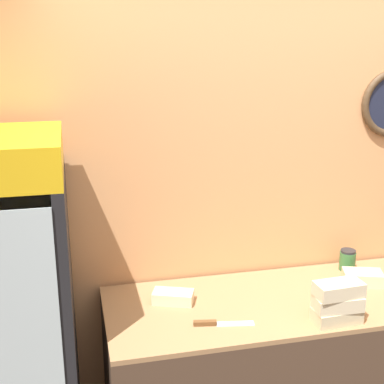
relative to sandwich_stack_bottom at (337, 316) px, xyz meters
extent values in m
cube|color=tan|center=(-0.10, 0.69, 0.41)|extent=(5.20, 0.06, 2.70)
cube|color=#4C3828|center=(-0.10, 0.28, -0.50)|extent=(2.00, 0.72, 0.87)
cube|color=#9E754C|center=(-0.10, 0.28, -0.05)|extent=(2.00, 0.72, 0.02)
cube|color=black|center=(-1.62, 0.62, -0.11)|extent=(0.77, 0.04, 1.66)
cube|color=black|center=(-1.26, 0.28, -0.11)|extent=(0.05, 0.72, 1.66)
cube|color=white|center=(-1.62, 0.59, -0.11)|extent=(0.67, 0.02, 1.56)
cylinder|color=navy|center=(-1.40, 0.01, 0.36)|extent=(0.07, 0.07, 0.15)
cylinder|color=navy|center=(-1.40, 0.01, 0.46)|extent=(0.03, 0.03, 0.06)
cylinder|color=gold|center=(-1.53, 0.01, -0.01)|extent=(0.07, 0.07, 0.17)
cylinder|color=gold|center=(-1.53, 0.01, 0.11)|extent=(0.03, 0.03, 0.07)
cube|color=beige|center=(0.00, 0.00, 0.00)|extent=(0.23, 0.13, 0.07)
cube|color=beige|center=(0.00, 0.00, 0.07)|extent=(0.23, 0.12, 0.07)
cube|color=beige|center=(0.00, 0.00, 0.14)|extent=(0.24, 0.13, 0.07)
cube|color=beige|center=(0.34, 0.35, 0.00)|extent=(0.24, 0.19, 0.07)
cube|color=beige|center=(-0.73, 0.37, 0.00)|extent=(0.23, 0.17, 0.06)
cube|color=silver|center=(-0.48, 0.09, -0.03)|extent=(0.19, 0.07, 0.00)
cube|color=brown|center=(-0.63, 0.12, -0.02)|extent=(0.11, 0.04, 0.02)
cylinder|color=#336B38|center=(0.35, 0.54, 0.02)|extent=(0.09, 0.09, 0.11)
cylinder|color=#262628|center=(0.35, 0.54, 0.08)|extent=(0.09, 0.09, 0.01)
camera|label=1|loc=(-1.20, -2.09, 1.31)|focal=50.00mm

